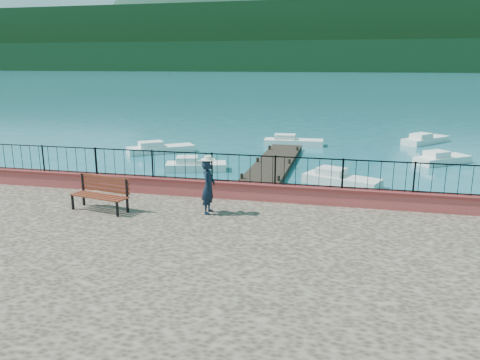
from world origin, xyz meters
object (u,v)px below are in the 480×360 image
at_px(boat_3, 161,147).
at_px(boat_0, 196,163).
at_px(boat_1, 342,177).
at_px(boat_2, 443,157).
at_px(park_bench, 101,201).
at_px(boat_5, 426,138).
at_px(person, 208,187).
at_px(boat_4, 294,140).

bearing_deg(boat_3, boat_0, -84.98).
height_order(boat_1, boat_2, same).
xyz_separation_m(park_bench, boat_5, (13.06, 23.30, -1.12)).
bearing_deg(boat_1, boat_3, 176.10).
bearing_deg(park_bench, person, 20.27).
distance_m(boat_1, boat_2, 8.56).
height_order(park_bench, boat_5, park_bench).
relative_size(boat_3, boat_5, 1.02).
bearing_deg(park_bench, boat_2, 62.57).
bearing_deg(boat_2, boat_3, 144.77).
height_order(boat_4, boat_5, same).
distance_m(boat_0, boat_2, 14.39).
height_order(boat_0, boat_1, same).
distance_m(park_bench, boat_4, 20.56).
distance_m(boat_0, boat_4, 10.11).
bearing_deg(person, boat_0, 19.61).
bearing_deg(boat_4, boat_1, -74.94).
bearing_deg(park_bench, boat_3, 117.44).
distance_m(boat_3, boat_5, 19.15).
bearing_deg(boat_1, park_bench, -104.73).
relative_size(park_bench, boat_4, 0.49).
bearing_deg(boat_1, person, -90.75).
xyz_separation_m(boat_0, boat_2, (13.48, 5.03, 0.00)).
xyz_separation_m(person, boat_3, (-7.81, 14.93, -1.65)).
xyz_separation_m(person, boat_0, (-3.92, 10.49, -1.65)).
relative_size(park_bench, boat_3, 0.47).
height_order(boat_3, boat_4, same).
xyz_separation_m(boat_0, boat_4, (4.25, 9.17, 0.00)).
bearing_deg(person, boat_4, -1.83).
relative_size(person, boat_0, 0.52).
bearing_deg(boat_4, boat_3, -153.47).
distance_m(park_bench, boat_0, 11.09).
bearing_deg(boat_5, boat_2, -140.26).
xyz_separation_m(person, boat_4, (0.33, 19.67, -1.65)).
bearing_deg(park_bench, boat_1, 64.25).
distance_m(boat_1, boat_3, 13.10).
height_order(person, boat_1, person).
relative_size(boat_0, boat_5, 0.77).
xyz_separation_m(boat_0, boat_1, (7.83, -1.40, 0.00)).
relative_size(boat_2, boat_4, 0.82).
bearing_deg(person, boat_2, -32.51).
xyz_separation_m(boat_2, boat_3, (-17.38, -0.59, 0.00)).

